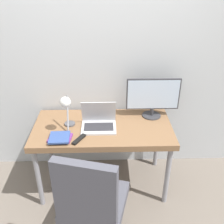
{
  "coord_description": "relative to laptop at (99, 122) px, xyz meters",
  "views": [
    {
      "loc": [
        0.03,
        -1.89,
        2.16
      ],
      "look_at": [
        0.09,
        0.32,
        0.94
      ],
      "focal_mm": 42.0,
      "sensor_mm": 36.0,
      "label": 1
    }
  ],
  "objects": [
    {
      "name": "ground_plane",
      "position": [
        0.04,
        -0.34,
        -0.81
      ],
      "size": [
        12.0,
        12.0,
        0.0
      ],
      "primitive_type": "plane",
      "color": "#70665B"
    },
    {
      "name": "wall_back",
      "position": [
        0.04,
        0.43,
        0.49
      ],
      "size": [
        8.0,
        0.05,
        2.6
      ],
      "color": "silver",
      "rests_on": "ground_plane"
    },
    {
      "name": "desk",
      "position": [
        0.04,
        0.01,
        -0.12
      ],
      "size": [
        1.39,
        0.7,
        0.76
      ],
      "color": "brown",
      "rests_on": "ground_plane"
    },
    {
      "name": "laptop",
      "position": [
        0.0,
        0.0,
        0.0
      ],
      "size": [
        0.34,
        0.26,
        0.26
      ],
      "color": "silver",
      "rests_on": "desk"
    },
    {
      "name": "monitor",
      "position": [
        0.56,
        0.21,
        0.18
      ],
      "size": [
        0.55,
        0.2,
        0.43
      ],
      "color": "#333338",
      "rests_on": "desk"
    },
    {
      "name": "desk_lamp",
      "position": [
        -0.3,
        -0.07,
        0.22
      ],
      "size": [
        0.11,
        0.25,
        0.38
      ],
      "color": "#4C4C51",
      "rests_on": "desk"
    },
    {
      "name": "office_chair",
      "position": [
        -0.05,
        -0.79,
        -0.23
      ],
      "size": [
        0.59,
        0.61,
        1.06
      ],
      "color": "black",
      "rests_on": "ground_plane"
    },
    {
      "name": "book_stack",
      "position": [
        -0.36,
        -0.21,
        -0.03
      ],
      "size": [
        0.23,
        0.2,
        0.04
      ],
      "color": "#753384",
      "rests_on": "desk"
    },
    {
      "name": "tv_remote",
      "position": [
        -0.18,
        -0.23,
        -0.04
      ],
      "size": [
        0.12,
        0.17,
        0.02
      ],
      "color": "black",
      "rests_on": "desk"
    }
  ]
}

